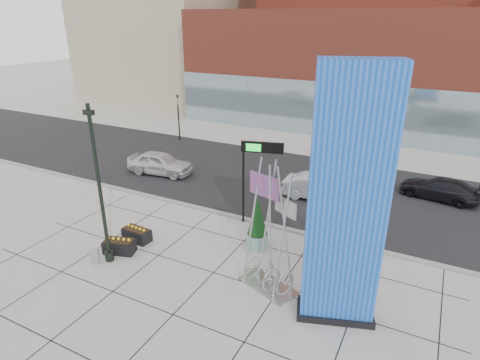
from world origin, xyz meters
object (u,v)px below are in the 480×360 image
at_px(overhead_street_sign, 257,156).
at_px(car_silver_mid, 320,188).
at_px(lamp_post, 102,202).
at_px(concrete_bollard, 95,256).
at_px(blue_pylon, 346,207).
at_px(public_art_sculpture, 269,257).
at_px(car_white_west, 160,163).

height_order(overhead_street_sign, car_silver_mid, overhead_street_sign).
bearing_deg(lamp_post, overhead_street_sign, 53.23).
bearing_deg(car_silver_mid, concrete_bollard, 144.26).
bearing_deg(blue_pylon, public_art_sculpture, 153.23).
height_order(blue_pylon, overhead_street_sign, blue_pylon).
xyz_separation_m(concrete_bollard, car_white_west, (-4.27, 10.32, 0.43)).
bearing_deg(overhead_street_sign, blue_pylon, -57.02).
bearing_deg(car_silver_mid, overhead_street_sign, 152.28).
bearing_deg(public_art_sculpture, overhead_street_sign, 141.24).
bearing_deg(concrete_bollard, blue_pylon, 8.54).
bearing_deg(concrete_bollard, overhead_street_sign, 53.04).
xyz_separation_m(blue_pylon, overhead_street_sign, (-5.59, 5.01, -0.56)).
distance_m(blue_pylon, concrete_bollard, 11.45).
relative_size(concrete_bollard, car_silver_mid, 0.16).
xyz_separation_m(lamp_post, public_art_sculpture, (7.28, 1.54, -1.52)).
xyz_separation_m(lamp_post, overhead_street_sign, (4.58, 6.13, 0.96)).
bearing_deg(car_white_west, public_art_sculpture, -132.49).
bearing_deg(public_art_sculpture, car_white_west, 165.94).
height_order(concrete_bollard, car_silver_mid, car_silver_mid).
bearing_deg(blue_pylon, overhead_street_sign, 119.79).
distance_m(blue_pylon, car_white_west, 17.60).
xyz_separation_m(concrete_bollard, overhead_street_sign, (4.97, 6.60, 3.57)).
height_order(lamp_post, overhead_street_sign, lamp_post).
relative_size(lamp_post, concrete_bollard, 9.96).
relative_size(blue_pylon, public_art_sculpture, 1.68).
height_order(public_art_sculpture, car_silver_mid, public_art_sculpture).
bearing_deg(lamp_post, blue_pylon, 6.24).
height_order(blue_pylon, car_white_west, blue_pylon).
height_order(public_art_sculpture, overhead_street_sign, public_art_sculpture).
xyz_separation_m(public_art_sculpture, car_silver_mid, (-0.61, 9.29, -0.71)).
bearing_deg(car_silver_mid, car_white_west, 91.23).
height_order(lamp_post, public_art_sculpture, lamp_post).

